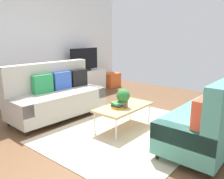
{
  "coord_description": "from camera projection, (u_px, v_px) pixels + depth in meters",
  "views": [
    {
      "loc": [
        -3.0,
        -2.4,
        1.65
      ],
      "look_at": [
        0.26,
        0.31,
        0.65
      ],
      "focal_mm": 37.38,
      "sensor_mm": 36.0,
      "label": 1
    }
  ],
  "objects": [
    {
      "name": "coffee_table",
      "position": [
        124.0,
        108.0,
        4.12
      ],
      "size": [
        1.1,
        0.56,
        0.42
      ],
      "color": "tan",
      "rests_on": "ground_plane"
    },
    {
      "name": "tv_console",
      "position": [
        85.0,
        82.0,
        6.78
      ],
      "size": [
        1.4,
        0.44,
        0.64
      ],
      "primitive_type": "cube",
      "color": "silver",
      "rests_on": "ground_plane"
    },
    {
      "name": "couch_beige",
      "position": [
        56.0,
        95.0,
        4.7
      ],
      "size": [
        1.94,
        0.92,
        1.1
      ],
      "rotation": [
        0.0,
        0.0,
        3.1
      ],
      "color": "#B2ADA3",
      "rests_on": "ground_plane"
    },
    {
      "name": "table_book_1",
      "position": [
        119.0,
        105.0,
        4.02
      ],
      "size": [
        0.25,
        0.19,
        0.04
      ],
      "primitive_type": "cube",
      "rotation": [
        0.0,
        0.0,
        0.04
      ],
      "color": "#262626",
      "rests_on": "table_book_0"
    },
    {
      "name": "wall_far",
      "position": [
        24.0,
        43.0,
        5.52
      ],
      "size": [
        6.4,
        0.12,
        2.9
      ],
      "primitive_type": "cube",
      "color": "silver",
      "rests_on": "ground_plane"
    },
    {
      "name": "potted_plant",
      "position": [
        123.0,
        97.0,
        4.02
      ],
      "size": [
        0.24,
        0.24,
        0.32
      ],
      "color": "brown",
      "rests_on": "coffee_table"
    },
    {
      "name": "vase_1",
      "position": [
        73.0,
        69.0,
        6.42
      ],
      "size": [
        0.08,
        0.08,
        0.15
      ],
      "primitive_type": "cylinder",
      "color": "silver",
      "rests_on": "tv_console"
    },
    {
      "name": "bottle_1",
      "position": [
        81.0,
        69.0,
        6.54
      ],
      "size": [
        0.06,
        0.06,
        0.16
      ],
      "primitive_type": "cylinder",
      "color": "purple",
      "rests_on": "tv_console"
    },
    {
      "name": "tv",
      "position": [
        84.0,
        60.0,
        6.62
      ],
      "size": [
        1.0,
        0.2,
        0.64
      ],
      "color": "black",
      "rests_on": "tv_console"
    },
    {
      "name": "area_rug",
      "position": [
        131.0,
        132.0,
        4.05
      ],
      "size": [
        2.9,
        2.2,
        0.01
      ],
      "primitive_type": "cube",
      "color": "beige",
      "rests_on": "ground_plane"
    },
    {
      "name": "couch_green",
      "position": [
        212.0,
        118.0,
        3.44
      ],
      "size": [
        1.91,
        0.86,
        1.1
      ],
      "rotation": [
        0.0,
        0.0,
        -0.01
      ],
      "color": "teal",
      "rests_on": "ground_plane"
    },
    {
      "name": "table_book_2",
      "position": [
        119.0,
        103.0,
        4.01
      ],
      "size": [
        0.28,
        0.24,
        0.03
      ],
      "primitive_type": "cube",
      "rotation": [
        0.0,
        0.0,
        -0.26
      ],
      "color": "#3F8C4C",
      "rests_on": "table_book_1"
    },
    {
      "name": "table_book_0",
      "position": [
        119.0,
        107.0,
        4.02
      ],
      "size": [
        0.27,
        0.23,
        0.03
      ],
      "primitive_type": "cube",
      "rotation": [
        0.0,
        0.0,
        0.23
      ],
      "color": "gold",
      "rests_on": "coffee_table"
    },
    {
      "name": "storage_trunk",
      "position": [
        111.0,
        80.0,
        7.56
      ],
      "size": [
        0.52,
        0.4,
        0.44
      ],
      "primitive_type": "cube",
      "color": "orange",
      "rests_on": "ground_plane"
    },
    {
      "name": "ground_plane",
      "position": [
        116.0,
        130.0,
        4.12
      ],
      "size": [
        7.68,
        7.68,
        0.0
      ],
      "primitive_type": "plane",
      "color": "brown"
    },
    {
      "name": "vase_0",
      "position": [
        67.0,
        70.0,
        6.28
      ],
      "size": [
        0.13,
        0.13,
        0.15
      ],
      "primitive_type": "cylinder",
      "color": "silver",
      "rests_on": "tv_console"
    },
    {
      "name": "bottle_0",
      "position": [
        79.0,
        68.0,
        6.47
      ],
      "size": [
        0.04,
        0.04,
        0.22
      ],
      "primitive_type": "cylinder",
      "color": "red",
      "rests_on": "tv_console"
    }
  ]
}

